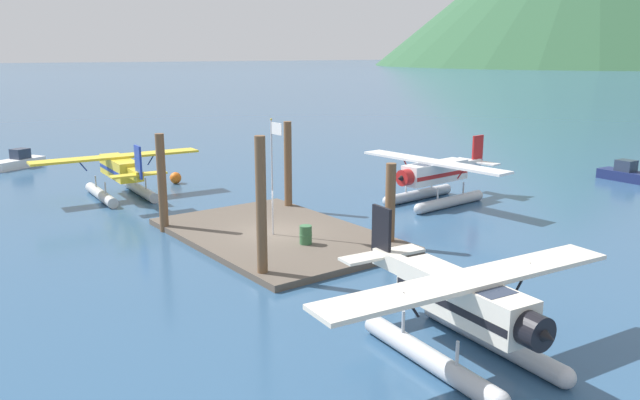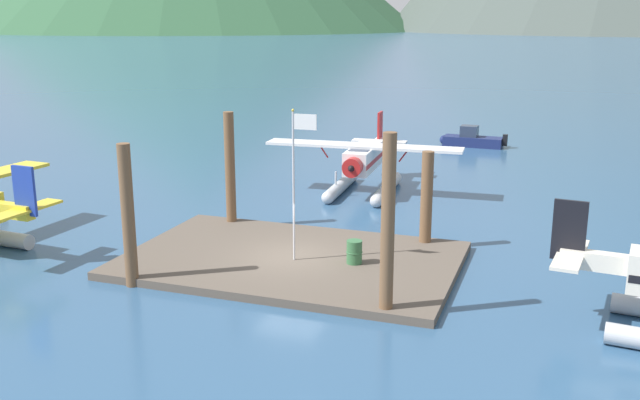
{
  "view_description": "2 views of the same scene",
  "coord_description": "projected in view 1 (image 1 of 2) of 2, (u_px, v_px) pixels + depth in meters",
  "views": [
    {
      "loc": [
        25.57,
        -16.31,
        9.02
      ],
      "look_at": [
        1.54,
        1.58,
        2.01
      ],
      "focal_mm": 35.41,
      "sensor_mm": 36.0,
      "label": 1
    },
    {
      "loc": [
        9.61,
        -24.1,
        9.22
      ],
      "look_at": [
        -0.3,
        4.17,
        1.48
      ],
      "focal_mm": 40.08,
      "sensor_mm": 36.0,
      "label": 2
    }
  ],
  "objects": [
    {
      "name": "ground_plane",
      "position": [
        276.0,
        238.0,
        31.51
      ],
      "size": [
        1200.0,
        1200.0,
        0.0
      ],
      "primitive_type": "plane",
      "color": "#2D5175"
    },
    {
      "name": "dock_platform",
      "position": [
        276.0,
        235.0,
        31.47
      ],
      "size": [
        12.52,
        8.19,
        0.3
      ],
      "primitive_type": "cube",
      "color": "brown",
      "rests_on": "ground"
    },
    {
      "name": "piling_far_left",
      "position": [
        288.0,
        167.0,
        36.41
      ],
      "size": [
        0.45,
        0.45,
        5.21
      ],
      "primitive_type": "cylinder",
      "color": "brown",
      "rests_on": "ground"
    },
    {
      "name": "piling_far_right",
      "position": [
        390.0,
        206.0,
        29.6
      ],
      "size": [
        0.48,
        0.48,
        4.04
      ],
      "primitive_type": "cylinder",
      "color": "brown",
      "rests_on": "ground"
    },
    {
      "name": "mooring_buoy",
      "position": [
        176.0,
        178.0,
        44.5
      ],
      "size": [
        0.81,
        0.81,
        0.81
      ],
      "primitive_type": "sphere",
      "color": "orange",
      "rests_on": "ground"
    },
    {
      "name": "seaplane_yellow_port_aft",
      "position": [
        120.0,
        173.0,
        39.98
      ],
      "size": [
        7.97,
        10.47,
        3.84
      ],
      "color": "#B7BABF",
      "rests_on": "ground"
    },
    {
      "name": "fuel_drum",
      "position": [
        306.0,
        235.0,
        29.41
      ],
      "size": [
        0.62,
        0.62,
        0.88
      ],
      "color": "#33663D",
      "rests_on": "dock_platform"
    },
    {
      "name": "piling_near_right",
      "position": [
        261.0,
        209.0,
        25.1
      ],
      "size": [
        0.43,
        0.43,
        5.89
      ],
      "primitive_type": "cylinder",
      "color": "brown",
      "rests_on": "ground"
    },
    {
      "name": "boat_navy_open_north",
      "position": [
        627.0,
        174.0,
        45.42
      ],
      "size": [
        4.89,
        1.7,
        1.5
      ],
      "color": "navy",
      "rests_on": "ground"
    },
    {
      "name": "piling_near_left",
      "position": [
        162.0,
        183.0,
        32.08
      ],
      "size": [
        0.45,
        0.45,
        5.08
      ],
      "primitive_type": "cylinder",
      "color": "brown",
      "rests_on": "ground"
    },
    {
      "name": "seaplane_cream_stbd_aft",
      "position": [
        463.0,
        309.0,
        18.75
      ],
      "size": [
        7.95,
        10.49,
        3.84
      ],
      "color": "#B7BABF",
      "rests_on": "ground"
    },
    {
      "name": "seaplane_white_bow_centre",
      "position": [
        435.0,
        178.0,
        38.4
      ],
      "size": [
        10.46,
        7.98,
        3.84
      ],
      "color": "#B7BABF",
      "rests_on": "ground"
    },
    {
      "name": "boat_white_open_sw",
      "position": [
        19.0,
        161.0,
        50.75
      ],
      "size": [
        3.25,
        4.48,
        1.5
      ],
      "color": "silver",
      "rests_on": "ground"
    },
    {
      "name": "flagpole",
      "position": [
        273.0,
        163.0,
        30.13
      ],
      "size": [
        0.95,
        0.1,
        5.7
      ],
      "color": "silver",
      "rests_on": "dock_platform"
    }
  ]
}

